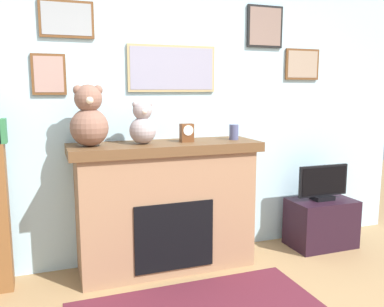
# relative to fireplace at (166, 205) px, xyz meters

# --- Properties ---
(back_wall) EXTENTS (5.20, 0.15, 2.60)m
(back_wall) POSITION_rel_fireplace_xyz_m (-0.01, 0.30, 0.75)
(back_wall) COLOR #B0D8E9
(back_wall) RESTS_ON ground_plane
(fireplace) EXTENTS (1.58, 0.54, 1.09)m
(fireplace) POSITION_rel_fireplace_xyz_m (0.00, 0.00, 0.00)
(fireplace) COLOR #9A7051
(fireplace) RESTS_ON ground_plane
(tv_stand) EXTENTS (0.62, 0.40, 0.47)m
(tv_stand) POSITION_rel_fireplace_xyz_m (1.57, -0.06, -0.32)
(tv_stand) COLOR black
(tv_stand) RESTS_ON ground_plane
(television) EXTENTS (0.54, 0.14, 0.34)m
(television) POSITION_rel_fireplace_xyz_m (1.57, -0.06, 0.08)
(television) COLOR black
(television) RESTS_ON tv_stand
(candle_jar) EXTENTS (0.08, 0.08, 0.13)m
(candle_jar) POSITION_rel_fireplace_xyz_m (0.62, -0.02, 0.61)
(candle_jar) COLOR #4C517A
(candle_jar) RESTS_ON fireplace
(mantel_clock) EXTENTS (0.11, 0.08, 0.15)m
(mantel_clock) POSITION_rel_fireplace_xyz_m (0.18, -0.02, 0.62)
(mantel_clock) COLOR brown
(mantel_clock) RESTS_ON fireplace
(teddy_bear_brown) EXTENTS (0.29, 0.29, 0.47)m
(teddy_bear_brown) POSITION_rel_fireplace_xyz_m (-0.61, -0.02, 0.75)
(teddy_bear_brown) COLOR #815949
(teddy_bear_brown) RESTS_ON fireplace
(teddy_bear_grey) EXTENTS (0.22, 0.22, 0.35)m
(teddy_bear_grey) POSITION_rel_fireplace_xyz_m (-0.19, -0.02, 0.70)
(teddy_bear_grey) COLOR #A19395
(teddy_bear_grey) RESTS_ON fireplace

